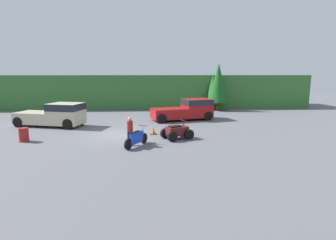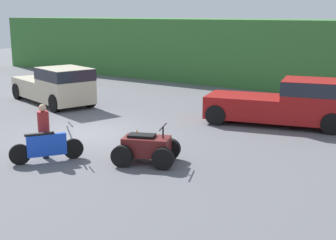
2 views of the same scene
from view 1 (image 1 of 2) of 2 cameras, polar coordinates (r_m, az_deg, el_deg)
The scene contains 11 objects.
ground_plane at distance 18.84m, azimuth -10.69°, elevation -3.17°, with size 80.00×80.00×0.00m, color #5B5B60.
hillside_backdrop at distance 34.36m, azimuth -7.69°, elevation 6.26°, with size 44.00×6.00×4.09m.
tree_left at distance 31.61m, azimuth 9.79°, elevation 6.78°, with size 1.90×1.90×4.31m.
tree_mid_left at distance 31.15m, azimuth 10.89°, elevation 7.92°, with size 2.39×2.39×5.44m.
pickup_truck_red at distance 24.45m, azimuth 4.30°, elevation 2.39°, with size 5.92×3.43×1.92m.
pickup_truck_second at distance 23.14m, azimuth -23.23°, elevation 1.17°, with size 5.85×3.42×1.92m.
dirt_bike at distance 15.61m, azimuth -6.89°, elevation -4.04°, with size 1.30×1.97×1.13m.
quad_atv at distance 17.30m, azimuth 1.95°, elevation -2.59°, with size 2.24×1.90×1.18m.
rider_person at distance 15.76m, azimuth -8.28°, elevation -2.19°, with size 0.48×0.48×1.72m.
traffic_cone at distance 18.66m, azimuth -3.23°, elevation -2.33°, with size 0.42×0.42×0.55m.
steel_barrel at distance 18.94m, azimuth -28.89°, elevation -2.82°, with size 0.58×0.58×0.88m.
Camera 1 is at (2.27, -18.22, 4.24)m, focal length 28.00 mm.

